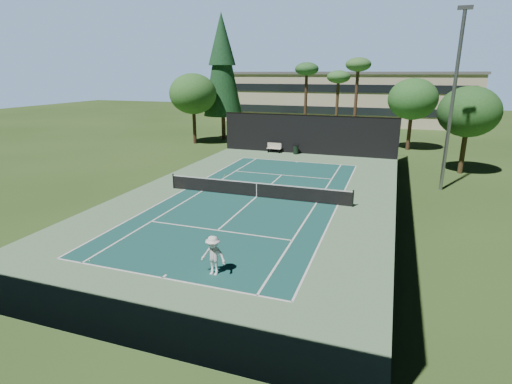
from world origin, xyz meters
TOP-DOWN VIEW (x-y plane):
  - ground at (0.00, 0.00)m, footprint 160.00×160.00m
  - apron_slab at (0.00, 0.00)m, footprint 18.00×32.00m
  - court_surface at (0.00, 0.00)m, footprint 10.97×23.77m
  - court_lines at (0.00, 0.00)m, footprint 11.07×23.87m
  - tennis_net at (0.00, 0.00)m, footprint 12.90×0.10m
  - fence at (0.00, 0.06)m, footprint 18.04×32.05m
  - player at (1.85, -10.87)m, footprint 1.14×0.68m
  - tennis_ball_a at (-3.91, -11.61)m, footprint 0.07×0.07m
  - tennis_ball_b at (-4.25, 4.17)m, footprint 0.07×0.07m
  - tennis_ball_c at (-0.50, 2.11)m, footprint 0.07×0.07m
  - tennis_ball_d at (-4.42, 4.72)m, footprint 0.07×0.07m
  - park_bench at (-3.40, 15.54)m, footprint 1.50×0.45m
  - trash_bin at (-1.01, 15.45)m, footprint 0.56×0.56m
  - pine_tree at (-12.00, 22.00)m, footprint 4.80×4.80m
  - palm_a at (-2.00, 24.00)m, footprint 2.80×2.80m
  - palm_b at (1.50, 26.00)m, footprint 2.80×2.80m
  - palm_c at (4.00, 23.00)m, footprint 2.80×2.80m
  - decid_tree_a at (10.00, 22.00)m, footprint 5.12×5.12m
  - decid_tree_b at (14.00, 12.00)m, footprint 4.80×4.80m
  - decid_tree_c at (-14.00, 18.00)m, footprint 5.44×5.44m
  - campus_building at (0.00, 45.98)m, footprint 40.50×12.50m
  - light_pole at (12.00, 6.00)m, footprint 0.90×0.25m

SIDE VIEW (x-z plane):
  - ground at x=0.00m, z-range 0.00..0.00m
  - apron_slab at x=0.00m, z-range 0.00..0.01m
  - court_surface at x=0.00m, z-range 0.01..0.02m
  - court_lines at x=0.00m, z-range 0.02..0.02m
  - tennis_ball_a at x=-3.91m, z-range 0.00..0.07m
  - tennis_ball_b at x=-4.25m, z-range 0.00..0.07m
  - tennis_ball_d at x=-4.42m, z-range 0.00..0.07m
  - tennis_ball_c at x=-0.50m, z-range 0.00..0.07m
  - trash_bin at x=-1.01m, z-range 0.01..0.95m
  - park_bench at x=-3.40m, z-range 0.03..1.06m
  - tennis_net at x=0.00m, z-range 0.01..1.11m
  - player at x=1.85m, z-range 0.00..1.72m
  - fence at x=0.00m, z-range -0.01..4.02m
  - campus_building at x=0.00m, z-range 0.06..8.36m
  - decid_tree_b at x=14.00m, z-range 1.51..8.65m
  - decid_tree_a at x=10.00m, z-range 1.61..9.23m
  - decid_tree_c at x=-14.00m, z-range 1.72..9.81m
  - light_pole at x=12.00m, z-range 0.35..12.57m
  - palm_b at x=1.50m, z-range 3.15..11.57m
  - palm_a at x=-2.00m, z-range 3.53..12.85m
  - palm_c at x=4.00m, z-range 3.72..13.49m
  - pine_tree at x=-12.00m, z-range 2.05..17.05m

